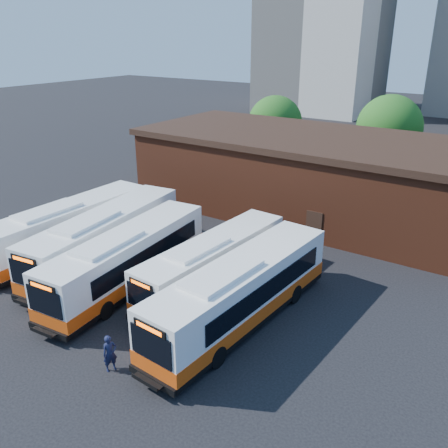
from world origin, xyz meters
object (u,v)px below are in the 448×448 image
Objects in this scene: bus_west at (106,240)px; bus_mideast at (213,265)px; bus_midwest at (128,261)px; transit_worker at (110,353)px; bus_farwest at (70,229)px; bus_east at (241,294)px.

bus_west is 7.71m from bus_mideast.
bus_midwest is 7.35× the size of transit_worker.
transit_worker is (0.49, -8.64, -0.57)m from bus_mideast.
bus_farwest is at bearing 163.81° from bus_midwest.
bus_east is (14.38, -0.89, 0.04)m from bus_farwest.
bus_east reaches higher than bus_mideast.
bus_farwest is 11.18m from bus_mideast.
bus_midwest reaches higher than transit_worker.
bus_midwest is 0.97× the size of bus_east.
bus_mideast is 3.93m from bus_east.
bus_east is 7.08m from transit_worker.
bus_east is (3.27, -2.18, 0.18)m from bus_mideast.
transit_worker is (4.81, -6.05, -0.70)m from bus_midwest.
bus_midwest is 7.60m from bus_east.
bus_farwest is 6.92m from bus_midwest.
bus_farwest is 0.96× the size of bus_west.
bus_mideast is at bearing 6.74° from bus_farwest.
bus_east is at bearing 0.16° from transit_worker.
bus_midwest is at bearing 61.92° from transit_worker.
transit_worker is (-2.78, -6.47, -0.75)m from bus_east.
bus_farwest is at bearing -179.96° from bus_east.
bus_farwest is 3.51m from bus_west.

